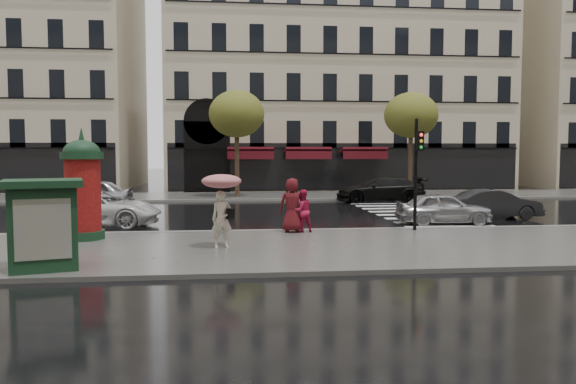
{
  "coord_description": "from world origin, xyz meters",
  "views": [
    {
      "loc": [
        -2.58,
        -16.7,
        2.9
      ],
      "look_at": [
        -0.62,
        1.5,
        1.58
      ],
      "focal_mm": 35.0,
      "sensor_mm": 36.0,
      "label": 1
    }
  ],
  "objects": [
    {
      "name": "ground",
      "position": [
        0.0,
        0.0,
        0.0
      ],
      "size": [
        160.0,
        160.0,
        0.0
      ],
      "primitive_type": "plane",
      "color": "black",
      "rests_on": "ground"
    },
    {
      "name": "tree_far_right",
      "position": [
        9.0,
        18.0,
        5.17
      ],
      "size": [
        3.4,
        3.4,
        6.64
      ],
      "color": "#38281C",
      "rests_on": "ground"
    },
    {
      "name": "car_white",
      "position": [
        -7.65,
        5.53,
        0.68
      ],
      "size": [
        5.06,
        2.59,
        1.37
      ],
      "primitive_type": "imported",
      "rotation": [
        0.0,
        0.0,
        1.5
      ],
      "color": "silver",
      "rests_on": "ground"
    },
    {
      "name": "tree_far_left",
      "position": [
        -2.0,
        18.0,
        5.17
      ],
      "size": [
        3.4,
        3.4,
        6.64
      ],
      "color": "#38281C",
      "rests_on": "ground"
    },
    {
      "name": "car_silver",
      "position": [
        6.0,
        4.81,
        0.64
      ],
      "size": [
        3.84,
        1.74,
        1.28
      ],
      "primitive_type": "imported",
      "rotation": [
        0.0,
        0.0,
        1.51
      ],
      "color": "#A7A7AC",
      "rests_on": "ground"
    },
    {
      "name": "far_kerb",
      "position": [
        0.0,
        16.0,
        0.07
      ],
      "size": [
        90.0,
        0.25,
        0.14
      ],
      "primitive_type": "cube",
      "color": "slate",
      "rests_on": "ground"
    },
    {
      "name": "newsstand",
      "position": [
        -6.91,
        -3.0,
        1.21
      ],
      "size": [
        2.09,
        1.9,
        2.12
      ],
      "color": "#14331D",
      "rests_on": "near_sidewalk"
    },
    {
      "name": "far_sidewalk",
      "position": [
        0.0,
        19.0,
        0.06
      ],
      "size": [
        90.0,
        6.0,
        0.12
      ],
      "primitive_type": "cube",
      "color": "#474744",
      "rests_on": "ground"
    },
    {
      "name": "near_sidewalk",
      "position": [
        0.0,
        -0.5,
        0.06
      ],
      "size": [
        90.0,
        7.0,
        0.12
      ],
      "primitive_type": "cube",
      "color": "#474744",
      "rests_on": "ground"
    },
    {
      "name": "bldg_far_corner",
      "position": [
        6.0,
        30.0,
        11.31
      ],
      "size": [
        26.0,
        14.0,
        22.9
      ],
      "color": "#B7A88C",
      "rests_on": "ground"
    },
    {
      "name": "car_black",
      "position": [
        6.13,
        14.63,
        0.73
      ],
      "size": [
        5.08,
        2.14,
        1.47
      ],
      "primitive_type": "imported",
      "rotation": [
        0.0,
        0.0,
        -1.59
      ],
      "color": "black",
      "rests_on": "ground"
    },
    {
      "name": "car_far_silver",
      "position": [
        -9.56,
        11.75,
        0.78
      ],
      "size": [
        4.58,
        1.86,
        1.56
      ],
      "primitive_type": "imported",
      "rotation": [
        0.0,
        0.0,
        -1.57
      ],
      "color": "#A1A1A6",
      "rests_on": "ground"
    },
    {
      "name": "traffic_light",
      "position": [
        4.02,
        2.35,
        2.5
      ],
      "size": [
        0.28,
        0.38,
        3.92
      ],
      "color": "black",
      "rests_on": "near_sidewalk"
    },
    {
      "name": "near_kerb",
      "position": [
        0.0,
        3.0,
        0.07
      ],
      "size": [
        90.0,
        0.25,
        0.14
      ],
      "primitive_type": "cube",
      "color": "slate",
      "rests_on": "ground"
    },
    {
      "name": "morris_column",
      "position": [
        -7.14,
        1.58,
        1.82
      ],
      "size": [
        1.32,
        1.32,
        3.55
      ],
      "color": "#14331D",
      "rests_on": "near_sidewalk"
    },
    {
      "name": "woman_red",
      "position": [
        -0.03,
        2.4,
        0.85
      ],
      "size": [
        0.85,
        0.75,
        1.47
      ],
      "primitive_type": "imported",
      "rotation": [
        0.0,
        0.0,
        3.45
      ],
      "color": "#BC1740",
      "rests_on": "near_sidewalk"
    },
    {
      "name": "zebra_crossing",
      "position": [
        6.0,
        9.6,
        0.01
      ],
      "size": [
        3.6,
        11.75,
        0.01
      ],
      "primitive_type": "cube",
      "color": "silver",
      "rests_on": "ground"
    },
    {
      "name": "woman_umbrella",
      "position": [
        -2.75,
        -0.5,
        1.57
      ],
      "size": [
        1.15,
        1.15,
        2.2
      ],
      "color": "beige",
      "rests_on": "near_sidewalk"
    },
    {
      "name": "man_burgundy",
      "position": [
        -0.38,
        2.4,
        1.06
      ],
      "size": [
        0.96,
        0.66,
        1.87
      ],
      "primitive_type": "imported",
      "rotation": [
        0.0,
        0.0,
        3.07
      ],
      "color": "#511015",
      "rests_on": "near_sidewalk"
    },
    {
      "name": "car_darkgrey",
      "position": [
        8.84,
        6.22,
        0.64
      ],
      "size": [
        3.88,
        1.39,
        1.27
      ],
      "primitive_type": "imported",
      "rotation": [
        0.0,
        0.0,
        1.58
      ],
      "color": "black",
      "rests_on": "ground"
    }
  ]
}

